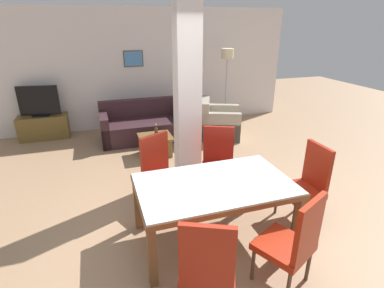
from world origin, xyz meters
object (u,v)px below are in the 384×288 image
at_px(dining_chair_far_right, 218,161).
at_px(dining_chair_near_left, 208,265).
at_px(floor_lamp, 227,62).
at_px(dining_table, 214,194).
at_px(tv_screen, 39,101).
at_px(armchair, 218,124).
at_px(dining_chair_far_left, 161,170).
at_px(sofa, 143,126).
at_px(bottle, 156,133).
at_px(dining_chair_near_right, 293,241).
at_px(dining_chair_head_right, 307,182).
at_px(tv_stand, 44,127).
at_px(coffee_table, 156,145).

distance_m(dining_chair_far_right, dining_chair_near_left, 2.00).
bearing_deg(floor_lamp, dining_table, -115.66).
bearing_deg(tv_screen, armchair, 171.65).
distance_m(dining_chair_far_left, sofa, 2.67).
xyz_separation_m(dining_chair_near_left, bottle, (0.27, 3.37, -0.05)).
bearing_deg(dining_chair_near_right, dining_chair_far_left, 90.04).
xyz_separation_m(armchair, bottle, (-1.52, -0.67, 0.19)).
distance_m(dining_table, sofa, 3.54).
bearing_deg(dining_chair_far_right, armchair, -88.02).
height_order(dining_chair_near_right, bottle, dining_chair_near_right).
relative_size(dining_chair_far_left, floor_lamp, 0.56).
distance_m(dining_chair_head_right, bottle, 2.84).
relative_size(dining_chair_near_left, floor_lamp, 0.56).
bearing_deg(tv_screen, dining_chair_near_right, 125.95).
distance_m(dining_chair_near_left, tv_screen, 5.43).
xyz_separation_m(dining_table, dining_chair_near_left, (-0.42, -0.90, -0.07)).
relative_size(dining_chair_head_right, tv_stand, 1.00).
bearing_deg(dining_chair_near_right, coffee_table, 73.60).
height_order(sofa, coffee_table, sofa).
bearing_deg(dining_chair_far_right, dining_chair_near_left, 89.90).
bearing_deg(dining_chair_far_left, floor_lamp, -153.03).
height_order(dining_chair_near_right, armchair, dining_chair_near_right).
bearing_deg(tv_screen, dining_chair_near_left, 117.88).
height_order(dining_chair_far_right, armchair, dining_chair_far_right).
distance_m(dining_chair_head_right, dining_chair_near_left, 1.90).
xyz_separation_m(dining_chair_far_right, tv_screen, (-2.71, 3.28, 0.30)).
xyz_separation_m(dining_chair_far_left, armchair, (1.79, 2.27, -0.24)).
xyz_separation_m(dining_chair_near_right, coffee_table, (-0.58, 3.44, -0.33)).
bearing_deg(bottle, dining_chair_far_right, -69.79).
relative_size(dining_chair_near_right, coffee_table, 1.64).
xyz_separation_m(dining_table, tv_screen, (-2.29, 4.19, 0.23)).
distance_m(dining_chair_near_right, floor_lamp, 5.13).
height_order(dining_chair_near_left, sofa, dining_chair_near_left).
bearing_deg(bottle, dining_chair_far_left, -99.69).
xyz_separation_m(dining_table, sofa, (-0.23, 3.52, -0.31)).
bearing_deg(tv_screen, bottle, 148.87).
distance_m(coffee_table, bottle, 0.30).
relative_size(dining_chair_far_left, sofa, 0.57).
bearing_deg(armchair, tv_screen, -83.92).
xyz_separation_m(dining_chair_far_right, sofa, (-0.66, 2.61, -0.25)).
relative_size(armchair, tv_stand, 1.09).
bearing_deg(dining_chair_far_right, floor_lamp, -90.93).
bearing_deg(coffee_table, dining_chair_near_right, -80.46).
height_order(dining_table, sofa, sofa).
bearing_deg(coffee_table, dining_chair_near_left, -94.42).
bearing_deg(dining_chair_near_right, dining_chair_far_right, 64.10).
distance_m(sofa, coffee_table, 0.96).
bearing_deg(dining_chair_near_right, floor_lamp, 47.07).
bearing_deg(floor_lamp, bottle, -144.12).
xyz_separation_m(sofa, tv_stand, (-2.05, 0.67, -0.03)).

